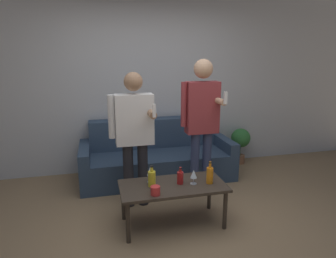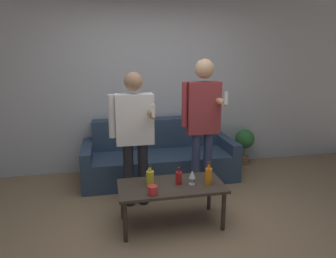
{
  "view_description": "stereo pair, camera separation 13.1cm",
  "coord_description": "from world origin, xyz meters",
  "px_view_note": "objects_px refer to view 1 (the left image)",
  "views": [
    {
      "loc": [
        -0.78,
        -2.52,
        1.77
      ],
      "look_at": [
        0.02,
        0.69,
        0.95
      ],
      "focal_mm": 32.0,
      "sensor_mm": 36.0,
      "label": 1
    },
    {
      "loc": [
        -0.65,
        -2.55,
        1.77
      ],
      "look_at": [
        0.02,
        0.69,
        0.95
      ],
      "focal_mm": 32.0,
      "sensor_mm": 36.0,
      "label": 2
    }
  ],
  "objects_px": {
    "coffee_table": "(173,189)",
    "bottle_orange": "(180,177)",
    "couch": "(157,157)",
    "person_standing_right": "(202,117)",
    "person_standing_left": "(134,130)"
  },
  "relations": [
    {
      "from": "couch",
      "to": "coffee_table",
      "type": "xyz_separation_m",
      "value": [
        -0.1,
        -1.33,
        0.11
      ]
    },
    {
      "from": "person_standing_right",
      "to": "person_standing_left",
      "type": "bearing_deg",
      "value": -175.86
    },
    {
      "from": "coffee_table",
      "to": "bottle_orange",
      "type": "xyz_separation_m",
      "value": [
        0.08,
        0.01,
        0.12
      ]
    },
    {
      "from": "bottle_orange",
      "to": "person_standing_right",
      "type": "distance_m",
      "value": 0.88
    },
    {
      "from": "bottle_orange",
      "to": "person_standing_right",
      "type": "bearing_deg",
      "value": 52.9
    },
    {
      "from": "couch",
      "to": "coffee_table",
      "type": "distance_m",
      "value": 1.33
    },
    {
      "from": "couch",
      "to": "person_standing_left",
      "type": "relative_size",
      "value": 1.37
    },
    {
      "from": "bottle_orange",
      "to": "person_standing_left",
      "type": "bearing_deg",
      "value": 128.23
    },
    {
      "from": "coffee_table",
      "to": "person_standing_right",
      "type": "xyz_separation_m",
      "value": [
        0.52,
        0.58,
        0.63
      ]
    },
    {
      "from": "person_standing_left",
      "to": "person_standing_right",
      "type": "bearing_deg",
      "value": 4.14
    },
    {
      "from": "coffee_table",
      "to": "bottle_orange",
      "type": "distance_m",
      "value": 0.15
    },
    {
      "from": "couch",
      "to": "bottle_orange",
      "type": "xyz_separation_m",
      "value": [
        -0.02,
        -1.32,
        0.23
      ]
    },
    {
      "from": "couch",
      "to": "person_standing_left",
      "type": "bearing_deg",
      "value": -117.84
    },
    {
      "from": "bottle_orange",
      "to": "person_standing_left",
      "type": "xyz_separation_m",
      "value": [
        -0.4,
        0.51,
        0.4
      ]
    },
    {
      "from": "couch",
      "to": "person_standing_right",
      "type": "xyz_separation_m",
      "value": [
        0.41,
        -0.74,
        0.74
      ]
    }
  ]
}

